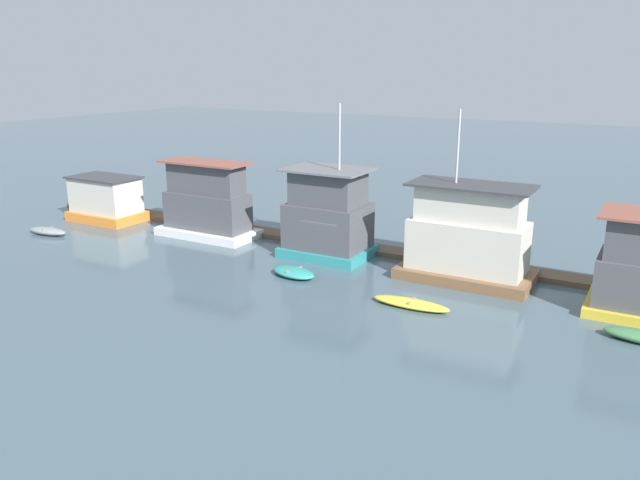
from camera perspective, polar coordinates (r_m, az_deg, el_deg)
ground_plane at (r=37.55m, az=0.75°, el=-1.69°), size 200.00×200.00×0.00m
dock_walkway at (r=39.76m, az=2.59°, el=-0.48°), size 51.00×1.58×0.30m
houseboat_orange at (r=48.98m, az=-18.98°, el=3.51°), size 5.38×3.34×3.31m
houseboat_white at (r=42.62m, az=-10.28°, el=3.25°), size 6.85×3.31×5.08m
houseboat_teal at (r=37.45m, az=0.73°, el=2.11°), size 5.15×3.91×9.15m
houseboat_brown at (r=34.24m, az=13.37°, el=0.15°), size 7.10×3.90×9.07m
dinghy_grey at (r=46.55m, az=-23.63°, el=0.75°), size 3.18×1.38×0.51m
dinghy_teal at (r=34.38m, az=-2.43°, el=-2.97°), size 3.01×2.02×0.46m
dinghy_yellow at (r=30.45m, az=8.33°, el=-5.77°), size 3.87×1.13×0.36m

